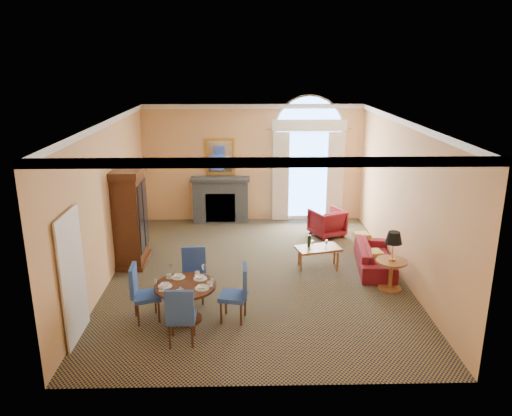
{
  "coord_description": "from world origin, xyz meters",
  "views": [
    {
      "loc": [
        -0.25,
        -9.65,
        4.35
      ],
      "look_at": [
        0.0,
        0.5,
        1.3
      ],
      "focal_mm": 35.0,
      "sensor_mm": 36.0,
      "label": 1
    }
  ],
  "objects_px": {
    "sofa": "(375,257)",
    "side_table": "(392,255)",
    "coffee_table": "(318,249)",
    "armchair": "(327,222)",
    "dining_table": "(185,293)",
    "armoire": "(130,218)"
  },
  "relations": [
    {
      "from": "armoire",
      "to": "armchair",
      "type": "bearing_deg",
      "value": 19.89
    },
    {
      "from": "sofa",
      "to": "armchair",
      "type": "bearing_deg",
      "value": 25.45
    },
    {
      "from": "dining_table",
      "to": "coffee_table",
      "type": "distance_m",
      "value": 3.4
    },
    {
      "from": "sofa",
      "to": "side_table",
      "type": "bearing_deg",
      "value": -170.03
    },
    {
      "from": "armchair",
      "to": "side_table",
      "type": "distance_m",
      "value": 3.23
    },
    {
      "from": "armoire",
      "to": "coffee_table",
      "type": "xyz_separation_m",
      "value": [
        4.04,
        -0.39,
        -0.59
      ]
    },
    {
      "from": "sofa",
      "to": "armoire",
      "type": "bearing_deg",
      "value": 92.33
    },
    {
      "from": "armchair",
      "to": "coffee_table",
      "type": "bearing_deg",
      "value": 50.25
    },
    {
      "from": "armoire",
      "to": "side_table",
      "type": "xyz_separation_m",
      "value": [
        5.32,
        -1.47,
        -0.3
      ]
    },
    {
      "from": "side_table",
      "to": "armchair",
      "type": "bearing_deg",
      "value": 103.4
    },
    {
      "from": "side_table",
      "to": "dining_table",
      "type": "bearing_deg",
      "value": -163.89
    },
    {
      "from": "sofa",
      "to": "side_table",
      "type": "relative_size",
      "value": 1.56
    },
    {
      "from": "sofa",
      "to": "coffee_table",
      "type": "distance_m",
      "value": 1.24
    },
    {
      "from": "armoire",
      "to": "sofa",
      "type": "distance_m",
      "value": 5.34
    },
    {
      "from": "coffee_table",
      "to": "side_table",
      "type": "xyz_separation_m",
      "value": [
        1.28,
        -1.08,
        0.29
      ]
    },
    {
      "from": "sofa",
      "to": "dining_table",
      "type": "bearing_deg",
      "value": 126.45
    },
    {
      "from": "armchair",
      "to": "side_table",
      "type": "bearing_deg",
      "value": 78.27
    },
    {
      "from": "coffee_table",
      "to": "sofa",
      "type": "bearing_deg",
      "value": -17.35
    },
    {
      "from": "sofa",
      "to": "coffee_table",
      "type": "xyz_separation_m",
      "value": [
        -1.23,
        0.06,
        0.17
      ]
    },
    {
      "from": "armoire",
      "to": "side_table",
      "type": "bearing_deg",
      "value": -15.43
    },
    {
      "from": "armoire",
      "to": "sofa",
      "type": "relative_size",
      "value": 1.18
    },
    {
      "from": "armchair",
      "to": "sofa",
      "type": "bearing_deg",
      "value": 83.15
    }
  ]
}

